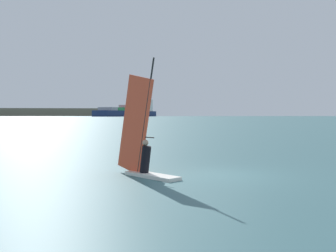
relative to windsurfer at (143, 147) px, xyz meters
The scene contains 4 objects.
ground_plane 3.03m from the windsurfer, ahead, with size 4000.00×4000.00×0.00m, color #386066.
windsurfer is the anchor object (origin of this frame).
cargo_ship 653.82m from the windsurfer, 88.68° to the left, with size 113.38×158.03×37.63m.
distant_headland 1126.79m from the windsurfer, 99.33° to the left, with size 1003.81×224.82×20.61m, color #756B56.
Camera 1 is at (-3.67, -13.38, 2.18)m, focal length 40.40 mm.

